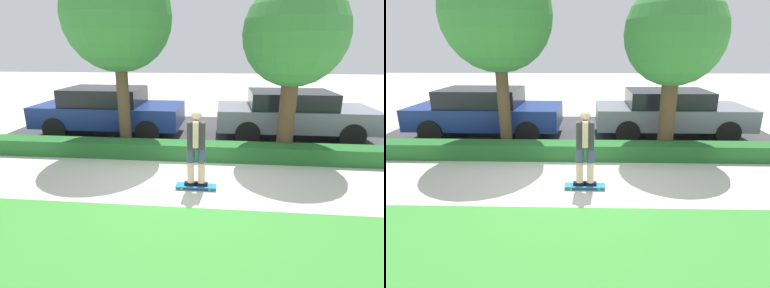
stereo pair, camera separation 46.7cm
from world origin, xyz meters
The scene contains 9 objects.
ground_plane centered at (0.00, 0.00, 0.00)m, with size 60.00×60.00×0.00m, color beige.
street_asphalt centered at (0.00, 4.20, 0.00)m, with size 13.06×5.00×0.01m.
hedge_row centered at (0.00, 1.60, 0.21)m, with size 13.06×0.60×0.42m.
skateboard centered at (0.27, -0.20, 0.07)m, with size 0.84×0.24×0.08m.
skater_person centered at (0.27, -0.20, 0.92)m, with size 0.48×0.41×1.58m.
tree_near centered at (-1.95, 2.19, 3.54)m, with size 2.81×2.81×4.97m.
tree_mid centered at (2.45, 2.03, 3.06)m, with size 2.51×2.51×4.36m.
parked_car_front centered at (-2.95, 3.63, 0.84)m, with size 4.76×2.02×1.57m.
parked_car_middle centered at (3.00, 3.78, 0.82)m, with size 4.80×2.04×1.52m.
Camera 2 is at (0.28, -5.85, 2.78)m, focal length 28.00 mm.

